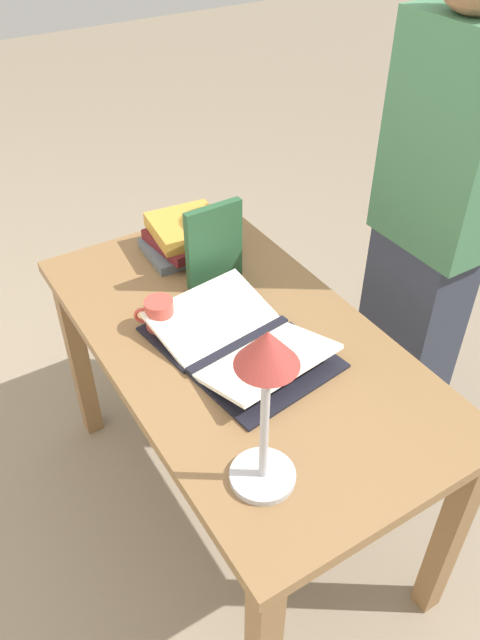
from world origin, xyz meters
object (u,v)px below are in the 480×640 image
at_px(open_book, 239,342).
at_px(reading_lamp, 266,384).
at_px(person_reader, 430,230).
at_px(coffee_mug, 159,315).
at_px(book_stack_tall, 187,236).
at_px(book_standing_upright, 214,245).

height_order(open_book, reading_lamp, reading_lamp).
relative_size(open_book, person_reader, 0.31).
bearing_deg(coffee_mug, open_book, -142.59).
distance_m(open_book, coffee_mug, 0.23).
bearing_deg(book_stack_tall, reading_lamp, 161.98).
bearing_deg(coffee_mug, book_standing_upright, -64.48).
height_order(open_book, person_reader, person_reader).
bearing_deg(person_reader, book_standing_upright, -109.34).
relative_size(open_book, book_standing_upright, 2.03).
height_order(coffee_mug, person_reader, person_reader).
xyz_separation_m(open_book, book_standing_upright, (0.30, -0.10, 0.10)).
bearing_deg(reading_lamp, book_stack_tall, -18.02).
distance_m(book_stack_tall, reading_lamp, 0.93).
xyz_separation_m(open_book, person_reader, (0.07, -0.74, 0.07)).
bearing_deg(book_stack_tall, open_book, 167.53).
height_order(open_book, book_stack_tall, book_stack_tall).
relative_size(open_book, coffee_mug, 4.97).
height_order(reading_lamp, person_reader, person_reader).
bearing_deg(open_book, book_stack_tall, -20.23).
height_order(open_book, coffee_mug, coffee_mug).
bearing_deg(reading_lamp, person_reader, -63.94).
xyz_separation_m(open_book, reading_lamp, (-0.38, 0.17, 0.26)).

